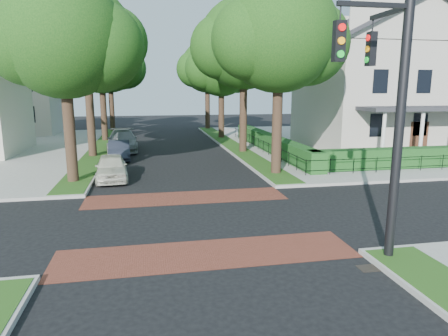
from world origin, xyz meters
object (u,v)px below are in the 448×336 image
Objects in this scene: traffic_signal at (391,95)px; parked_car_rear at (122,141)px; parked_car_front at (112,167)px; parked_car_middle at (119,150)px.

traffic_signal reaches higher than parked_car_rear.
traffic_signal is 15.23m from parked_car_front.
traffic_signal is at bearing -59.21° from parked_car_front.
traffic_signal is at bearing -69.07° from parked_car_middle.
parked_car_rear is at bearing 110.76° from traffic_signal.
parked_car_middle is at bearing -93.16° from parked_car_rear.
parked_car_rear is (-8.49, 22.39, -3.89)m from traffic_signal.
traffic_signal is 1.97× the size of parked_car_middle.
parked_car_front is 6.32m from parked_car_middle.
parked_car_front is 1.00× the size of parked_car_middle.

